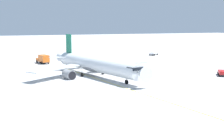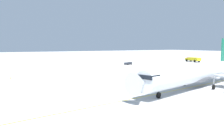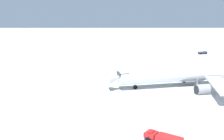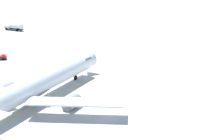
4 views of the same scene
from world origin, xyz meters
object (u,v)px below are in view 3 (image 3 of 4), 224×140
Objects in this scene: airliner_main at (186,74)px; ops_pickup_truck at (163,138)px; safety_cone_mid at (74,60)px; baggage_truck_truck at (203,53)px; safety_cone_near at (80,61)px.

ops_pickup_truck is at bearing 56.53° from airliner_main.
airliner_main reaches higher than ops_pickup_truck.
safety_cone_mid is (22.49, -73.62, -0.53)m from ops_pickup_truck.
ops_pickup_truck reaches higher than safety_cone_mid.
airliner_main is 35.23m from ops_pickup_truck.
airliner_main reaches higher than baggage_truck_truck.
ops_pickup_truck reaches higher than safety_cone_near.
baggage_truck_truck is 59.30m from safety_cone_near.
ops_pickup_truck is 76.98m from safety_cone_mid.
safety_cone_near is 1.00× the size of safety_cone_mid.
ops_pickup_truck is 10.27× the size of safety_cone_mid.
safety_cone_mid is (58.34, 17.56, -0.44)m from baggage_truck_truck.
airliner_main reaches higher than safety_cone_near.
baggage_truck_truck reaches higher than safety_cone_mid.
airliner_main is at bearing 130.56° from safety_cone_near.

